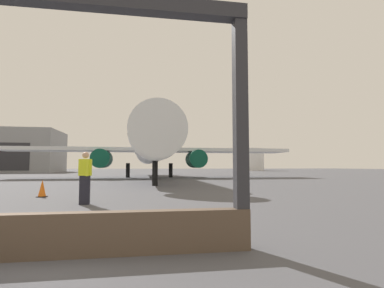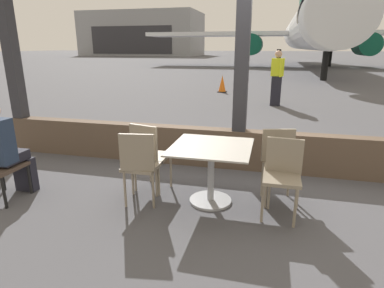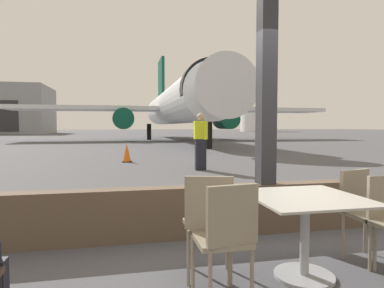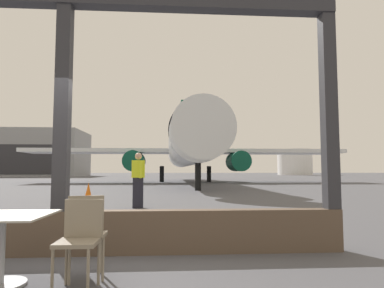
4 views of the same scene
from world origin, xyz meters
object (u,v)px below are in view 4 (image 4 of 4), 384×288
(fuel_storage_tank, at_px, (295,162))
(traffic_cone, at_px, (88,192))
(ground_crew_worker, at_px, (138,179))
(distant_hangar, at_px, (20,154))
(airplane, at_px, (187,147))
(cafe_chair_window_left, at_px, (86,228))
(cafe_chair_aisle_right, at_px, (80,234))
(dining_table, at_px, (1,239))

(fuel_storage_tank, bearing_deg, traffic_cone, -116.41)
(ground_crew_worker, bearing_deg, traffic_cone, 127.94)
(distant_hangar, xyz_separation_m, fuel_storage_tank, (61.49, 14.07, -1.29))
(airplane, distance_m, distant_hangar, 49.67)
(ground_crew_worker, height_order, distant_hangar, distant_hangar)
(traffic_cone, distance_m, distant_hangar, 62.51)
(cafe_chair_window_left, xyz_separation_m, cafe_chair_aisle_right, (0.03, -0.37, -0.00))
(airplane, bearing_deg, cafe_chair_window_left, -95.50)
(dining_table, bearing_deg, ground_crew_worker, 83.89)
(dining_table, xyz_separation_m, cafe_chair_window_left, (0.80, 0.27, 0.06))
(ground_crew_worker, relative_size, distant_hangar, 0.07)
(dining_table, distance_m, cafe_chair_window_left, 0.84)
(dining_table, height_order, ground_crew_worker, ground_crew_worker)
(traffic_cone, height_order, fuel_storage_tank, fuel_storage_tank)
(airplane, relative_size, traffic_cone, 43.77)
(distant_hangar, bearing_deg, cafe_chair_aisle_right, -66.69)
(ground_crew_worker, distance_m, traffic_cone, 3.59)
(cafe_chair_window_left, relative_size, cafe_chair_aisle_right, 1.01)
(ground_crew_worker, relative_size, fuel_storage_tank, 0.20)
(dining_table, bearing_deg, fuel_storage_tank, 67.34)
(dining_table, height_order, cafe_chair_window_left, cafe_chair_window_left)
(dining_table, bearing_deg, traffic_cone, 98.00)
(ground_crew_worker, bearing_deg, cafe_chair_window_left, -89.78)
(dining_table, distance_m, traffic_cone, 10.10)
(cafe_chair_window_left, distance_m, fuel_storage_tank, 86.78)
(cafe_chair_aisle_right, distance_m, airplane, 28.33)
(cafe_chair_aisle_right, bearing_deg, distant_hangar, 113.31)
(dining_table, xyz_separation_m, distant_hangar, (-27.87, 66.48, 4.03))
(dining_table, height_order, distant_hangar, distant_hangar)
(cafe_chair_window_left, relative_size, ground_crew_worker, 0.51)
(dining_table, xyz_separation_m, traffic_cone, (-1.41, 10.00, -0.14))
(dining_table, distance_m, fuel_storage_tank, 87.33)
(ground_crew_worker, distance_m, distant_hangar, 65.92)
(traffic_cone, bearing_deg, distant_hangar, 115.10)
(cafe_chair_aisle_right, xyz_separation_m, fuel_storage_tank, (32.80, 80.66, 2.68))
(ground_crew_worker, bearing_deg, dining_table, -96.11)
(airplane, bearing_deg, dining_table, -97.07)
(cafe_chair_aisle_right, height_order, airplane, airplane)
(cafe_chair_aisle_right, relative_size, distant_hangar, 0.04)
(traffic_cone, bearing_deg, cafe_chair_window_left, -77.25)
(cafe_chair_aisle_right, height_order, traffic_cone, cafe_chair_aisle_right)
(distant_hangar, relative_size, fuel_storage_tank, 2.91)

